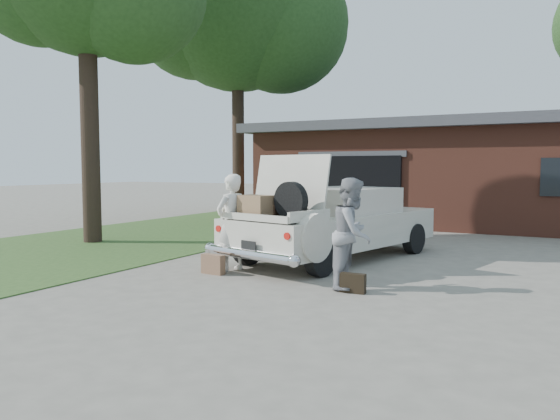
% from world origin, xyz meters
% --- Properties ---
extents(ground, '(90.00, 90.00, 0.00)m').
position_xyz_m(ground, '(0.00, 0.00, 0.00)').
color(ground, gray).
rests_on(ground, ground).
extents(grass_strip, '(6.00, 16.00, 0.02)m').
position_xyz_m(grass_strip, '(-5.50, 3.00, 0.01)').
color(grass_strip, '#2D4C1E').
rests_on(grass_strip, ground).
extents(house, '(12.80, 7.80, 3.30)m').
position_xyz_m(house, '(0.98, 11.47, 1.67)').
color(house, brown).
rests_on(house, ground).
extents(tree_back, '(7.41, 6.44, 11.05)m').
position_xyz_m(tree_back, '(-6.23, 9.15, 7.49)').
color(tree_back, '#38281E').
rests_on(tree_back, ground).
extents(sedan, '(3.03, 5.35, 2.08)m').
position_xyz_m(sedan, '(0.35, 2.28, 0.74)').
color(sedan, beige).
rests_on(sedan, ground).
extents(woman_left, '(0.56, 0.72, 1.74)m').
position_xyz_m(woman_left, '(-0.81, 0.26, 0.87)').
color(woman_left, white).
rests_on(woman_left, ground).
extents(woman_right, '(0.68, 0.85, 1.70)m').
position_xyz_m(woman_right, '(1.61, -0.06, 0.85)').
color(woman_right, gray).
rests_on(woman_right, ground).
extents(suitcase_left, '(0.45, 0.18, 0.34)m').
position_xyz_m(suitcase_left, '(-0.92, -0.15, 0.17)').
color(suitcase_left, '#8B6247').
rests_on(suitcase_left, ground).
extents(suitcase_right, '(0.38, 0.13, 0.29)m').
position_xyz_m(suitcase_right, '(1.74, -0.36, 0.15)').
color(suitcase_right, black).
rests_on(suitcase_right, ground).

